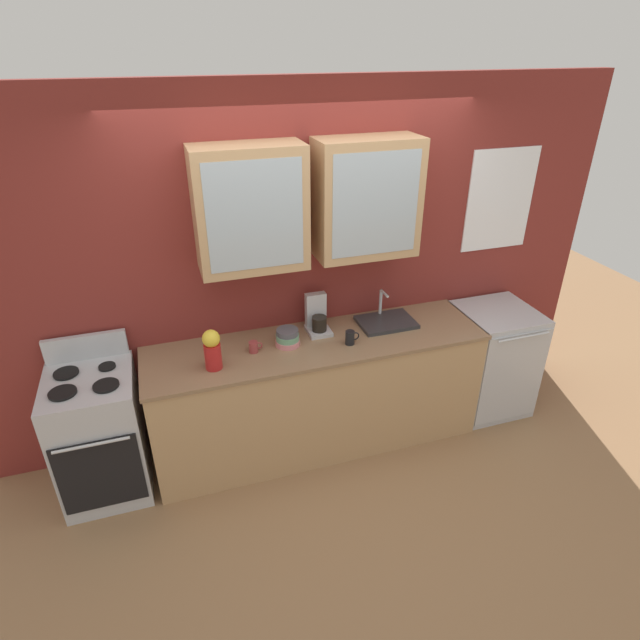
{
  "coord_description": "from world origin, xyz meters",
  "views": [
    {
      "loc": [
        -0.99,
        -3.1,
        2.87
      ],
      "look_at": [
        0.02,
        0.0,
        1.1
      ],
      "focal_mm": 29.32,
      "sensor_mm": 36.0,
      "label": 1
    }
  ],
  "objects": [
    {
      "name": "ground_plane",
      "position": [
        0.0,
        0.0,
        0.0
      ],
      "size": [
        10.0,
        10.0,
        0.0
      ],
      "primitive_type": "plane",
      "color": "#936B47"
    },
    {
      "name": "back_wall_unit",
      "position": [
        0.01,
        0.33,
        1.46
      ],
      "size": [
        4.88,
        0.43,
        2.67
      ],
      "color": "maroon",
      "rests_on": "ground_plane"
    },
    {
      "name": "counter",
      "position": [
        0.0,
        0.0,
        0.46
      ],
      "size": [
        2.5,
        0.65,
        0.92
      ],
      "color": "tan",
      "rests_on": "ground_plane"
    },
    {
      "name": "stove_range",
      "position": [
        -1.57,
        -0.0,
        0.47
      ],
      "size": [
        0.56,
        0.65,
        1.1
      ],
      "color": "silver",
      "rests_on": "ground_plane"
    },
    {
      "name": "sink_faucet",
      "position": [
        0.58,
        0.1,
        0.94
      ],
      "size": [
        0.43,
        0.31,
        0.24
      ],
      "color": "#2D2D30",
      "rests_on": "counter"
    },
    {
      "name": "bowl_stack",
      "position": [
        -0.22,
        0.03,
        0.98
      ],
      "size": [
        0.18,
        0.18,
        0.12
      ],
      "color": "#D87F84",
      "rests_on": "counter"
    },
    {
      "name": "vase",
      "position": [
        -0.76,
        -0.11,
        1.07
      ],
      "size": [
        0.12,
        0.12,
        0.29
      ],
      "color": "#B21E1E",
      "rests_on": "counter"
    },
    {
      "name": "cup_near_sink",
      "position": [
        0.21,
        -0.1,
        0.97
      ],
      "size": [
        0.11,
        0.07,
        0.1
      ],
      "color": "black",
      "rests_on": "counter"
    },
    {
      "name": "cup_near_bowls",
      "position": [
        -0.47,
        0.01,
        0.96
      ],
      "size": [
        0.1,
        0.06,
        0.08
      ],
      "color": "#993838",
      "rests_on": "counter"
    },
    {
      "name": "dishwasher",
      "position": [
        1.54,
        -0.0,
        0.46
      ],
      "size": [
        0.6,
        0.64,
        0.92
      ],
      "color": "silver",
      "rests_on": "ground_plane"
    },
    {
      "name": "coffee_maker",
      "position": [
        0.05,
        0.16,
        1.03
      ],
      "size": [
        0.17,
        0.2,
        0.29
      ],
      "color": "#B7B7BC",
      "rests_on": "counter"
    }
  ]
}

